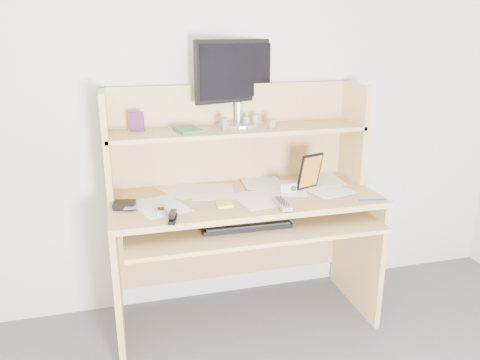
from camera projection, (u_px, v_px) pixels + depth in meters
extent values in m
cube|color=beige|center=(230.00, 93.00, 2.61)|extent=(3.60, 0.04, 2.50)
cube|color=tan|center=(245.00, 198.00, 2.47)|extent=(1.40, 0.60, 0.03)
cube|color=tan|center=(117.00, 278.00, 2.41)|extent=(0.03, 0.56, 0.72)
cube|color=tan|center=(357.00, 248.00, 2.75)|extent=(0.03, 0.56, 0.72)
cube|color=tan|center=(232.00, 244.00, 2.85)|extent=(1.34, 0.02, 0.41)
cube|color=tan|center=(251.00, 223.00, 2.39)|extent=(1.28, 0.55, 0.02)
cube|color=tan|center=(232.00, 133.00, 2.65)|extent=(1.40, 0.02, 0.55)
cube|color=tan|center=(106.00, 146.00, 2.35)|extent=(0.03, 0.30, 0.55)
cube|color=tan|center=(353.00, 132.00, 2.69)|extent=(0.03, 0.30, 0.55)
cube|color=tan|center=(238.00, 130.00, 2.51)|extent=(1.38, 0.30, 0.02)
cube|color=white|center=(245.00, 195.00, 2.46)|extent=(1.32, 0.54, 0.01)
cube|color=black|center=(245.00, 224.00, 2.32)|extent=(0.45, 0.17, 0.02)
cube|color=black|center=(245.00, 221.00, 2.31)|extent=(0.42, 0.16, 0.01)
cube|color=#999894|center=(282.00, 203.00, 2.30)|extent=(0.06, 0.18, 0.02)
cube|color=#B0B0B2|center=(161.00, 210.00, 2.22)|extent=(0.05, 0.09, 0.02)
cube|color=black|center=(173.00, 216.00, 2.12)|extent=(0.06, 0.12, 0.04)
cube|color=black|center=(124.00, 205.00, 2.28)|extent=(0.12, 0.10, 0.03)
cube|color=yellow|center=(225.00, 204.00, 2.32)|extent=(0.08, 0.08, 0.01)
cube|color=silver|center=(288.00, 188.00, 2.48)|extent=(0.09, 0.04, 0.05)
cube|color=black|center=(310.00, 171.00, 2.52)|extent=(0.14, 0.06, 0.20)
cylinder|color=#161AA8|center=(373.00, 200.00, 2.37)|extent=(0.14, 0.03, 0.01)
cube|color=#A1151B|center=(137.00, 122.00, 2.40)|extent=(0.08, 0.04, 0.10)
cube|color=#378B61|center=(188.00, 130.00, 2.41)|extent=(0.15, 0.18, 0.02)
cylinder|color=black|center=(246.00, 121.00, 2.54)|extent=(0.05, 0.05, 0.05)
cylinder|color=white|center=(225.00, 123.00, 2.47)|extent=(0.04, 0.04, 0.06)
cylinder|color=black|center=(272.00, 124.00, 2.49)|extent=(0.05, 0.05, 0.05)
cylinder|color=white|center=(256.00, 120.00, 2.55)|extent=(0.04, 0.04, 0.07)
cylinder|color=#BABBC0|center=(239.00, 124.00, 2.58)|extent=(0.26, 0.26, 0.02)
cylinder|color=#BABBC0|center=(239.00, 112.00, 2.57)|extent=(0.04, 0.04, 0.11)
cube|color=black|center=(238.00, 71.00, 2.53)|extent=(0.51, 0.22, 0.33)
cube|color=black|center=(239.00, 71.00, 2.51)|extent=(0.45, 0.17, 0.29)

